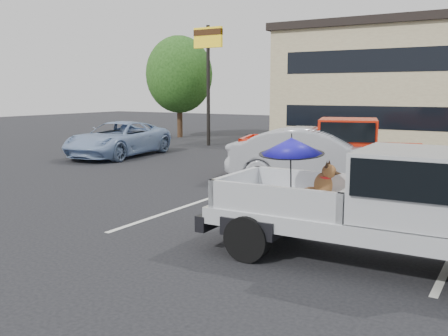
{
  "coord_description": "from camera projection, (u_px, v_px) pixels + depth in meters",
  "views": [
    {
      "loc": [
        3.88,
        -7.42,
        2.76
      ],
      "look_at": [
        -1.0,
        0.66,
        1.3
      ],
      "focal_mm": 40.0,
      "sensor_mm": 36.0,
      "label": 1
    }
  ],
  "objects": [
    {
      "name": "motel_sign",
      "position": [
        208.0,
        53.0,
        24.92
      ],
      "size": [
        1.6,
        0.22,
        6.0
      ],
      "color": "black",
      "rests_on": "ground"
    },
    {
      "name": "silver_pickup",
      "position": [
        398.0,
        202.0,
        7.76
      ],
      "size": [
        5.74,
        2.23,
        2.06
      ],
      "rotation": [
        0.0,
        0.0,
        0.03
      ],
      "color": "black",
      "rests_on": "ground"
    },
    {
      "name": "tree_left",
      "position": [
        179.0,
        75.0,
        29.65
      ],
      "size": [
        3.96,
        3.96,
        6.02
      ],
      "color": "#332114",
      "rests_on": "ground"
    },
    {
      "name": "stripe_left",
      "position": [
        181.0,
        208.0,
        11.9
      ],
      "size": [
        0.12,
        5.0,
        0.01
      ],
      "primitive_type": "cube",
      "color": "silver",
      "rests_on": "ground"
    },
    {
      "name": "blue_suv",
      "position": [
        118.0,
        139.0,
        21.27
      ],
      "size": [
        3.05,
        5.54,
        1.47
      ],
      "primitive_type": "imported",
      "rotation": [
        0.0,
        0.0,
        0.12
      ],
      "color": "#829BC2",
      "rests_on": "ground"
    },
    {
      "name": "red_pickup",
      "position": [
        342.0,
        147.0,
        15.38
      ],
      "size": [
        6.17,
        3.56,
        1.92
      ],
      "rotation": [
        0.0,
        0.0,
        0.28
      ],
      "color": "black",
      "rests_on": "ground"
    },
    {
      "name": "ground",
      "position": [
        254.0,
        251.0,
        8.68
      ],
      "size": [
        90.0,
        90.0,
        0.0
      ],
      "primitive_type": "plane",
      "color": "black",
      "rests_on": "ground"
    },
    {
      "name": "silver_sedan",
      "position": [
        315.0,
        157.0,
        14.75
      ],
      "size": [
        5.36,
        2.8,
        1.68
      ],
      "primitive_type": "imported",
      "rotation": [
        0.0,
        0.0,
        1.78
      ],
      "color": "#A7A8AE",
      "rests_on": "ground"
    }
  ]
}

